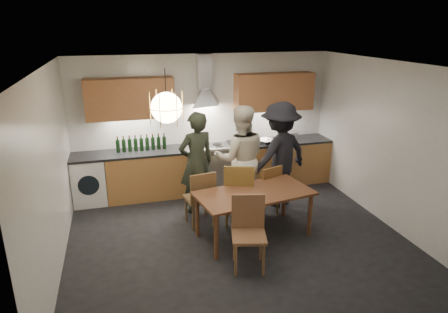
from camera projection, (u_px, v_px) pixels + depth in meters
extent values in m
plane|color=black|center=(237.00, 238.00, 6.12)|extent=(5.00, 5.00, 0.00)
cube|color=white|center=(204.00, 122.00, 7.76)|extent=(5.00, 0.02, 2.60)
cube|color=white|center=(311.00, 234.00, 3.65)|extent=(5.00, 0.02, 2.60)
cube|color=white|center=(51.00, 174.00, 5.08)|extent=(0.02, 4.50, 2.60)
cube|color=white|center=(388.00, 145.00, 6.33)|extent=(0.02, 4.50, 2.60)
cube|color=silver|center=(239.00, 65.00, 5.29)|extent=(5.00, 4.50, 0.02)
cube|color=tan|center=(147.00, 175.00, 7.47)|extent=(1.45, 0.60, 0.86)
cube|color=tan|center=(278.00, 163.00, 8.13)|extent=(2.05, 0.60, 0.86)
cube|color=white|center=(89.00, 181.00, 7.21)|extent=(0.58, 0.58, 0.85)
cube|color=black|center=(129.00, 153.00, 7.25)|extent=(2.05, 0.62, 0.04)
cube|color=black|center=(279.00, 141.00, 7.99)|extent=(2.05, 0.62, 0.04)
cube|color=silver|center=(208.00, 171.00, 7.77)|extent=(0.90, 0.60, 0.80)
cube|color=black|center=(211.00, 177.00, 7.52)|extent=(0.78, 0.02, 0.42)
cube|color=slate|center=(208.00, 149.00, 7.63)|extent=(0.90, 0.60, 0.08)
cube|color=silver|center=(211.00, 150.00, 7.38)|extent=(0.90, 0.08, 0.04)
cube|color=#B87546|center=(130.00, 98.00, 7.08)|extent=(1.55, 0.35, 0.72)
cube|color=#B87546|center=(274.00, 92.00, 7.77)|extent=(1.55, 0.35, 0.72)
cube|color=silver|center=(204.00, 71.00, 7.33)|extent=(0.26, 0.22, 0.62)
cylinder|color=black|center=(166.00, 88.00, 5.03)|extent=(0.01, 0.01, 0.50)
sphere|color=#FFE0A5|center=(166.00, 108.00, 5.11)|extent=(0.40, 0.40, 0.40)
torus|color=gold|center=(166.00, 108.00, 5.11)|extent=(0.43, 0.43, 0.01)
cube|color=brown|center=(254.00, 193.00, 5.97)|extent=(1.85, 1.15, 0.04)
cylinder|color=brown|center=(216.00, 237.00, 5.47)|extent=(0.07, 0.07, 0.69)
cylinder|color=brown|center=(197.00, 216.00, 6.08)|extent=(0.07, 0.07, 0.69)
cylinder|color=brown|center=(310.00, 215.00, 6.10)|extent=(0.07, 0.07, 0.69)
cylinder|color=brown|center=(284.00, 197.00, 6.71)|extent=(0.07, 0.07, 0.69)
cube|color=brown|center=(199.00, 198.00, 6.41)|extent=(0.49, 0.49, 0.04)
cube|color=brown|center=(203.00, 188.00, 6.17)|extent=(0.43, 0.10, 0.47)
cylinder|color=brown|center=(206.00, 206.00, 6.70)|extent=(0.04, 0.04, 0.44)
cylinder|color=brown|center=(213.00, 214.00, 6.41)|extent=(0.04, 0.04, 0.44)
cylinder|color=brown|center=(186.00, 209.00, 6.57)|extent=(0.04, 0.04, 0.44)
cylinder|color=brown|center=(193.00, 218.00, 6.27)|extent=(0.04, 0.04, 0.44)
cube|color=brown|center=(239.00, 193.00, 6.47)|extent=(0.61, 0.61, 0.04)
cube|color=brown|center=(239.00, 182.00, 6.18)|extent=(0.46, 0.20, 0.52)
cylinder|color=brown|center=(251.00, 204.00, 6.72)|extent=(0.04, 0.04, 0.48)
cylinder|color=brown|center=(251.00, 214.00, 6.36)|extent=(0.04, 0.04, 0.48)
cylinder|color=brown|center=(229.00, 203.00, 6.75)|extent=(0.04, 0.04, 0.48)
cylinder|color=brown|center=(227.00, 213.00, 6.39)|extent=(0.04, 0.04, 0.48)
cube|color=brown|center=(264.00, 190.00, 6.78)|extent=(0.52, 0.52, 0.04)
cube|color=brown|center=(272.00, 180.00, 6.56)|extent=(0.40, 0.17, 0.44)
cylinder|color=brown|center=(265.00, 197.00, 7.06)|extent=(0.03, 0.03, 0.42)
cylinder|color=brown|center=(278.00, 203.00, 6.81)|extent=(0.03, 0.03, 0.42)
cylinder|color=brown|center=(250.00, 201.00, 6.89)|extent=(0.03, 0.03, 0.42)
cylinder|color=brown|center=(263.00, 208.00, 6.63)|extent=(0.03, 0.03, 0.42)
cube|color=brown|center=(249.00, 236.00, 5.23)|extent=(0.54, 0.54, 0.04)
cube|color=brown|center=(248.00, 211.00, 5.34)|extent=(0.44, 0.15, 0.49)
cylinder|color=brown|center=(236.00, 260.00, 5.14)|extent=(0.04, 0.04, 0.45)
cylinder|color=brown|center=(234.00, 246.00, 5.48)|extent=(0.04, 0.04, 0.45)
cylinder|color=brown|center=(264.00, 260.00, 5.15)|extent=(0.04, 0.04, 0.45)
cylinder|color=brown|center=(260.00, 245.00, 5.49)|extent=(0.04, 0.04, 0.45)
imported|color=black|center=(197.00, 163.00, 6.76)|extent=(0.73, 0.58, 1.77)
imported|color=beige|center=(240.00, 159.00, 6.82)|extent=(1.01, 0.86, 1.86)
imported|color=black|center=(280.00, 155.00, 7.00)|extent=(1.38, 1.08, 1.87)
imported|color=silver|center=(266.00, 141.00, 7.80)|extent=(0.41, 0.41, 0.08)
cylinder|color=#B4B4B7|center=(293.00, 136.00, 8.03)|extent=(0.25, 0.25, 0.15)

